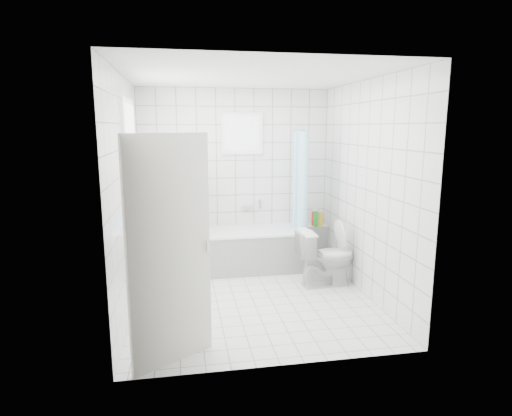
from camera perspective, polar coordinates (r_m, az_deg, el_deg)
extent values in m
plane|color=white|center=(5.29, -0.50, -11.99)|extent=(3.00, 3.00, 0.00)
plane|color=white|center=(4.91, -0.55, 17.23)|extent=(3.00, 3.00, 0.00)
cube|color=white|center=(6.41, -2.75, 4.05)|extent=(2.80, 0.02, 2.60)
cube|color=white|center=(3.49, 3.54, -1.59)|extent=(2.80, 0.02, 2.60)
cube|color=white|center=(4.91, -16.87, 1.55)|extent=(0.02, 3.00, 2.60)
cube|color=white|center=(5.35, 14.45, 2.39)|extent=(0.02, 3.00, 2.60)
cube|color=white|center=(5.16, -16.17, 5.38)|extent=(0.01, 0.90, 1.40)
cube|color=white|center=(6.34, -1.84, 9.87)|extent=(0.50, 0.01, 0.50)
cube|color=white|center=(5.27, -15.27, -2.63)|extent=(0.18, 1.02, 0.08)
cube|color=silver|center=(3.70, -11.36, -5.85)|extent=(0.69, 0.47, 2.00)
cube|color=white|center=(6.26, -1.46, -5.69)|extent=(1.68, 0.75, 0.55)
cube|color=white|center=(6.19, -1.47, -3.11)|extent=(1.70, 0.77, 0.03)
cube|color=white|center=(6.03, -10.04, -1.83)|extent=(0.15, 0.85, 1.50)
cube|color=white|center=(6.76, 8.02, -4.55)|extent=(0.40, 0.24, 0.55)
imported|color=white|center=(5.68, 9.34, -6.47)|extent=(0.77, 0.48, 0.75)
cylinder|color=silver|center=(6.15, 5.91, 10.26)|extent=(0.02, 0.80, 0.02)
cube|color=silver|center=(6.46, -1.05, 0.08)|extent=(0.18, 0.06, 0.06)
imported|color=pink|center=(5.52, -14.98, -0.59)|extent=(0.11, 0.11, 0.19)
imported|color=#34AFEE|center=(5.07, -15.41, -1.62)|extent=(0.11, 0.11, 0.19)
imported|color=silver|center=(5.37, -15.13, -0.38)|extent=(0.13, 0.13, 0.29)
cylinder|color=red|center=(6.66, 7.70, -1.38)|extent=(0.06, 0.06, 0.22)
cylinder|color=yellow|center=(6.59, 8.59, -1.50)|extent=(0.06, 0.06, 0.23)
cylinder|color=green|center=(6.57, 7.97, -1.43)|extent=(0.06, 0.06, 0.24)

